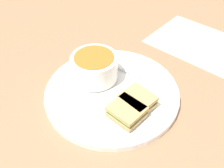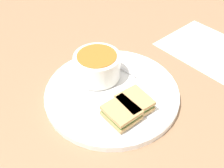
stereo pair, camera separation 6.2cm
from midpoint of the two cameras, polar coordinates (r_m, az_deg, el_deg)
name	(u,v)px [view 1 (the left image)]	position (r m, az deg, el deg)	size (l,w,h in m)	color
ground_plane	(112,95)	(0.65, -2.75, -2.56)	(2.40, 2.40, 0.00)	#8E6B4C
plate	(112,92)	(0.64, -2.78, -1.89)	(0.33, 0.33, 0.02)	white
soup_bowl	(94,67)	(0.65, -6.58, 3.61)	(0.12, 0.12, 0.06)	white
spoon	(114,65)	(0.70, -2.21, 4.02)	(0.03, 0.12, 0.01)	silver
sandwich_half_near	(127,111)	(0.57, 0.07, -6.14)	(0.07, 0.07, 0.03)	tan
sandwich_half_far	(137,101)	(0.59, 2.35, -3.92)	(0.07, 0.08, 0.03)	tan
menu_sheet	(200,43)	(0.85, 16.60, 8.40)	(0.22, 0.29, 0.00)	white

